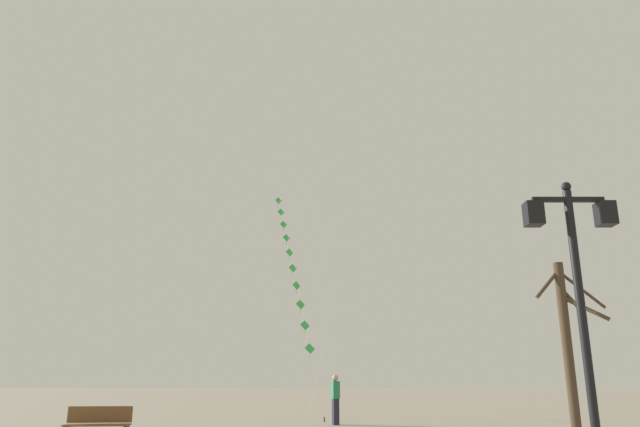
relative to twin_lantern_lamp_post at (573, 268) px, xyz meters
The scene contains 6 objects.
ground_plane 13.37m from the twin_lantern_lamp_post, 103.02° to the left, with size 160.00×160.00×0.00m, color gray.
twin_lantern_lamp_post is the anchor object (origin of this frame).
kite_train 21.80m from the twin_lantern_lamp_post, 105.02° to the left, with size 3.09×12.67×12.83m.
kite_flyer 13.09m from the twin_lantern_lamp_post, 106.33° to the left, with size 0.32×0.63×1.71m.
bare_tree 7.31m from the twin_lantern_lamp_post, 69.23° to the left, with size 1.98×1.04×4.71m.
park_bench 11.93m from the twin_lantern_lamp_post, 147.55° to the left, with size 1.64×0.62×0.89m.
Camera 1 is at (-1.25, -1.93, 1.58)m, focal length 32.60 mm.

